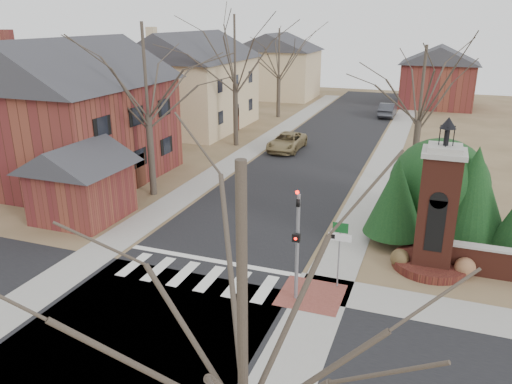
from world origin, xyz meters
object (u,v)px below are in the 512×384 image
at_px(sign_post, 339,242).
at_px(pickup_truck, 287,142).
at_px(distant_car, 387,110).
at_px(traffic_signal_pole, 297,236).
at_px(brick_gate_monument, 436,220).

bearing_deg(sign_post, pickup_truck, 112.27).
height_order(sign_post, distant_car, sign_post).
bearing_deg(pickup_truck, distant_car, 71.48).
distance_m(sign_post, distant_car, 37.21).
bearing_deg(traffic_signal_pole, pickup_truck, 107.82).
bearing_deg(pickup_truck, traffic_signal_pole, -71.74).
height_order(brick_gate_monument, distant_car, brick_gate_monument).
bearing_deg(sign_post, distant_car, 93.38).
xyz_separation_m(sign_post, distant_car, (-2.19, 37.13, -1.21)).
bearing_deg(brick_gate_monument, sign_post, -138.58).
relative_size(brick_gate_monument, distant_car, 1.44).
bearing_deg(distant_car, traffic_signal_pole, 91.60).
bearing_deg(traffic_signal_pole, distant_car, 91.34).
xyz_separation_m(traffic_signal_pole, brick_gate_monument, (4.70, 4.42, -0.42)).
relative_size(traffic_signal_pole, sign_post, 1.64).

